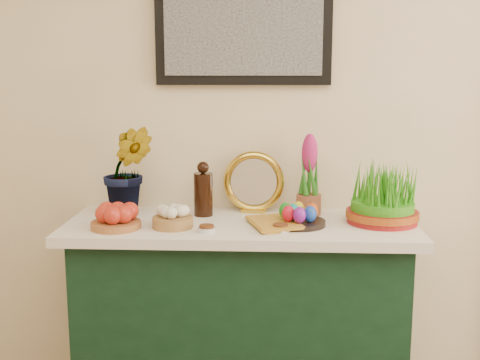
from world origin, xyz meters
The scene contains 13 objects.
sideboard centered at (-0.36, 2.00, 0.42)m, with size 1.30×0.45×0.85m, color #12311D.
tablecloth centered at (-0.36, 2.00, 0.87)m, with size 1.40×0.55×0.04m, color silver.
hyacinth_green centered at (-0.84, 2.11, 1.14)m, with size 0.25×0.21×0.50m, color #29731D.
apple_bowl centered at (-0.84, 1.88, 0.93)m, with size 0.21×0.21×0.10m.
garlic_basket centered at (-0.62, 1.90, 0.93)m, with size 0.18×0.18×0.09m.
vinegar_cruet centered at (-0.52, 2.10, 0.99)m, with size 0.08×0.08×0.23m.
mirror centered at (-0.31, 2.19, 1.02)m, with size 0.26×0.08×0.26m.
book centered at (-0.31, 1.91, 0.91)m, with size 0.16×0.23×0.03m, color #BC8727.
spice_dish_left centered at (-0.48, 1.84, 0.90)m, with size 0.07×0.07×0.03m.
spice_dish_right centered at (-0.20, 1.86, 0.90)m, with size 0.07×0.07×0.03m.
egg_plate centered at (-0.13, 1.95, 0.92)m, with size 0.21×0.21×0.09m.
hyacinth_pink centered at (-0.08, 2.14, 1.04)m, with size 0.11×0.11×0.34m.
wheatgrass_sabzeh centered at (0.21, 2.01, 0.99)m, with size 0.29×0.29×0.24m.
Camera 1 is at (-0.25, -0.35, 1.49)m, focal length 45.00 mm.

